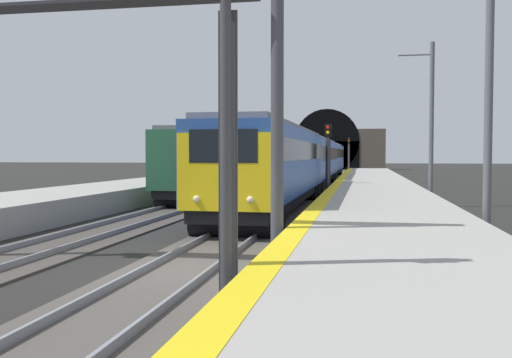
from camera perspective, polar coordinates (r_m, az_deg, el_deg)
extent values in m
plane|color=black|center=(12.63, -7.31, -9.26)|extent=(320.00, 320.00, 0.00)
cube|color=#9E9B93|center=(11.96, 13.73, -7.62)|extent=(112.00, 4.52, 0.97)
cube|color=yellow|center=(11.94, 4.03, -5.20)|extent=(112.00, 0.50, 0.01)
cube|color=#4C4742|center=(12.62, -7.31, -9.13)|extent=(160.00, 2.74, 0.06)
cube|color=gray|center=(12.84, -10.40, -8.47)|extent=(160.00, 0.07, 0.15)
cube|color=gray|center=(12.40, -4.12, -8.83)|extent=(160.00, 0.07, 0.15)
cube|color=gray|center=(14.22, -22.16, -7.54)|extent=(160.00, 0.07, 0.15)
cube|color=#264C99|center=(25.17, 1.92, 1.81)|extent=(18.37, 3.00, 2.67)
cube|color=black|center=(25.17, 1.92, 2.86)|extent=(17.64, 3.03, 0.78)
cube|color=slate|center=(25.19, 1.92, 5.07)|extent=(17.82, 2.57, 0.20)
cube|color=black|center=(25.23, 1.92, -1.63)|extent=(18.00, 2.66, 0.49)
cylinder|color=black|center=(17.35, -2.36, -4.55)|extent=(0.91, 2.65, 0.89)
cylinder|color=black|center=(19.09, -1.11, -3.90)|extent=(0.91, 2.65, 0.89)
cylinder|color=black|center=(31.48, 3.74, -1.39)|extent=(0.91, 2.65, 0.89)
cylinder|color=black|center=(33.26, 4.14, -1.19)|extent=(0.91, 2.65, 0.89)
cube|color=yellow|center=(16.14, -3.29, 0.70)|extent=(0.14, 2.76, 2.25)
cube|color=black|center=(16.09, -3.34, 3.33)|extent=(0.05, 2.01, 0.96)
sphere|color=#F2EACC|center=(15.95, -0.59, -2.11)|extent=(0.20, 0.20, 0.20)
sphere|color=#F2EACC|center=(16.34, -6.03, -2.01)|extent=(0.20, 0.20, 0.20)
cube|color=#264C99|center=(43.92, 5.67, 2.08)|extent=(18.37, 3.00, 2.67)
cube|color=black|center=(43.92, 5.67, 2.56)|extent=(17.64, 3.03, 0.95)
cube|color=slate|center=(43.93, 5.68, 3.95)|extent=(17.82, 2.57, 0.20)
cube|color=black|center=(43.95, 5.66, 0.11)|extent=(18.00, 2.66, 0.49)
cylinder|color=black|center=(36.11, 4.48, -0.90)|extent=(0.91, 2.65, 0.89)
cylinder|color=black|center=(37.90, 4.79, -0.74)|extent=(0.91, 2.65, 0.89)
cylinder|color=black|center=(50.05, 6.32, 0.03)|extent=(0.91, 2.65, 0.89)
cylinder|color=black|center=(51.84, 6.49, 0.11)|extent=(0.91, 2.65, 0.89)
cube|color=#264C99|center=(62.74, 7.18, 2.19)|extent=(18.37, 3.00, 2.67)
cube|color=black|center=(62.74, 7.18, 2.59)|extent=(17.64, 3.03, 0.94)
cube|color=slate|center=(62.75, 7.18, 3.50)|extent=(17.82, 2.57, 0.20)
cube|color=black|center=(62.77, 7.17, 0.81)|extent=(18.00, 2.66, 0.49)
cylinder|color=black|center=(54.61, 6.58, 0.23)|extent=(0.91, 2.65, 0.89)
cylinder|color=black|center=(56.40, 6.72, 0.30)|extent=(0.91, 2.65, 0.89)
cylinder|color=black|center=(69.16, 7.53, 0.70)|extent=(0.91, 2.65, 0.89)
cylinder|color=black|center=(70.95, 7.62, 0.74)|extent=(0.91, 2.65, 0.89)
cube|color=#235638|center=(35.02, -3.11, 2.06)|extent=(19.25, 3.03, 2.80)
cube|color=black|center=(35.02, -3.12, 2.59)|extent=(18.48, 3.05, 0.99)
cube|color=slate|center=(35.04, -3.12, 4.52)|extent=(18.67, 2.59, 0.20)
cube|color=black|center=(35.07, -3.11, -0.52)|extent=(18.86, 2.67, 0.48)
cylinder|color=black|center=(43.45, -0.49, -0.34)|extent=(0.88, 2.67, 0.86)
cylinder|color=black|center=(41.69, -0.95, -0.46)|extent=(0.88, 2.67, 0.86)
cylinder|color=black|center=(28.56, -6.26, -1.82)|extent=(0.88, 2.67, 0.86)
cylinder|color=black|center=(26.85, -7.35, -2.10)|extent=(0.88, 2.67, 0.86)
cube|color=#E5B20F|center=(44.47, -0.23, 1.87)|extent=(0.14, 2.78, 2.36)
cube|color=black|center=(44.52, -0.22, 2.87)|extent=(0.05, 2.03, 1.01)
sphere|color=#F2EACC|center=(44.70, -1.22, 0.80)|extent=(0.20, 0.20, 0.20)
sphere|color=#F2EACC|center=(44.41, 0.80, 0.79)|extent=(0.20, 0.20, 0.20)
cube|color=#235638|center=(54.51, 1.87, 2.21)|extent=(19.25, 3.03, 2.80)
cube|color=black|center=(54.51, 1.87, 2.48)|extent=(18.48, 3.05, 0.91)
cube|color=slate|center=(54.53, 1.87, 3.79)|extent=(18.67, 2.59, 0.20)
cube|color=black|center=(54.54, 1.87, 0.55)|extent=(18.86, 2.67, 0.48)
cylinder|color=black|center=(62.62, 2.96, 0.52)|extent=(0.88, 2.67, 0.86)
cylinder|color=black|center=(60.84, 2.74, 0.46)|extent=(0.88, 2.67, 0.86)
cylinder|color=black|center=(48.29, 0.76, -0.06)|extent=(0.88, 2.67, 0.86)
cylinder|color=black|center=(46.51, 0.39, -0.15)|extent=(0.88, 2.67, 0.86)
cube|color=#235638|center=(74.20, 4.22, 2.27)|extent=(19.25, 3.03, 2.80)
cube|color=black|center=(74.20, 4.22, 2.63)|extent=(18.48, 3.05, 0.81)
cube|color=slate|center=(74.21, 4.22, 3.43)|extent=(18.67, 2.59, 0.20)
cube|color=black|center=(74.22, 4.21, 1.06)|extent=(18.86, 2.67, 0.48)
cylinder|color=black|center=(82.69, 4.84, 0.99)|extent=(0.88, 2.67, 0.86)
cylinder|color=black|center=(80.90, 4.72, 0.95)|extent=(0.88, 2.67, 0.86)
cylinder|color=black|center=(67.57, 3.61, 0.66)|extent=(0.88, 2.67, 0.86)
cylinder|color=black|center=(65.78, 3.43, 0.61)|extent=(0.88, 2.67, 0.86)
cube|color=black|center=(54.54, 1.87, 4.37)|extent=(1.31, 1.75, 0.90)
cylinder|color=#38383D|center=(8.08, -3.06, 1.59)|extent=(0.16, 0.16, 4.88)
cube|color=#38383D|center=(8.22, -2.83, 1.61)|extent=(0.04, 0.28, 4.39)
cylinder|color=#38383D|center=(32.27, 7.26, 1.06)|extent=(0.16, 0.16, 3.55)
cube|color=black|center=(32.29, 7.28, 4.88)|extent=(0.20, 0.38, 0.75)
cube|color=#38383D|center=(32.41, 7.28, 1.06)|extent=(0.04, 0.28, 3.20)
sphere|color=red|center=(32.17, 7.27, 5.20)|extent=(0.20, 0.20, 0.20)
sphere|color=yellow|center=(32.15, 7.27, 4.66)|extent=(0.20, 0.20, 0.20)
cylinder|color=#4C4C54|center=(82.92, 9.35, 2.15)|extent=(0.16, 0.16, 4.28)
cube|color=black|center=(82.94, 9.36, 3.89)|extent=(0.20, 0.38, 0.75)
cube|color=#4C4C54|center=(83.06, 9.35, 2.15)|extent=(0.04, 0.28, 3.85)
sphere|color=red|center=(82.82, 9.36, 4.01)|extent=(0.20, 0.20, 0.20)
sphere|color=yellow|center=(82.81, 9.36, 3.80)|extent=(0.20, 0.20, 0.20)
cylinder|color=#3F3F47|center=(12.26, 2.15, 5.56)|extent=(0.28, 0.28, 6.45)
cube|color=#2D2D33|center=(13.98, -16.21, 16.60)|extent=(0.70, 7.69, 0.08)
cube|color=#51473D|center=(100.32, 7.20, 2.99)|extent=(2.74, 19.99, 7.00)
cube|color=black|center=(98.90, 7.15, 2.39)|extent=(0.12, 11.19, 4.90)
cylinder|color=black|center=(98.93, 7.16, 3.81)|extent=(0.12, 11.19, 11.19)
cylinder|color=#595B60|center=(28.97, 17.29, 5.24)|extent=(0.22, 0.22, 8.03)
cylinder|color=#595B60|center=(29.26, 15.77, 11.96)|extent=(0.08, 1.62, 0.08)
cylinder|color=#595B60|center=(16.44, 22.43, 7.24)|extent=(0.22, 0.22, 7.96)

